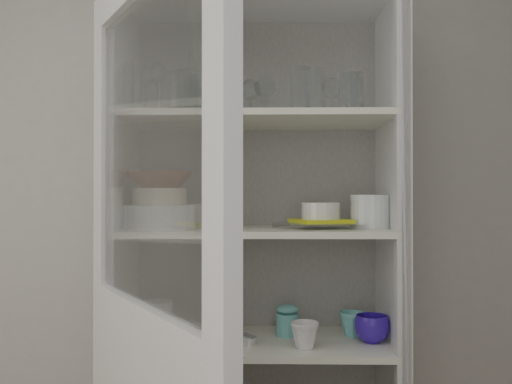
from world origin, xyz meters
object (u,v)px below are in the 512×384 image
at_px(goblet_0, 194,100).
at_px(goblet_1, 250,99).
at_px(white_canister, 159,318).
at_px(grey_bowl_stack, 370,212).
at_px(yellow_trivet, 321,221).
at_px(pantry_cabinet, 256,313).
at_px(goblet_2, 265,96).
at_px(plate_stack_back, 149,217).
at_px(glass_platter, 321,226).
at_px(goblet_3, 332,98).
at_px(white_ramekin, 321,211).
at_px(mug_blue, 372,329).
at_px(teal_jar, 287,322).
at_px(terracotta_bowl, 160,180).
at_px(plate_stack_front, 160,217).
at_px(mug_white, 305,335).
at_px(measuring_cups, 237,339).
at_px(cream_bowl, 160,197).
at_px(mug_teal, 352,324).

relative_size(goblet_0, goblet_1, 0.88).
bearing_deg(white_canister, grey_bowl_stack, -5.06).
distance_m(yellow_trivet, grey_bowl_stack, 0.18).
height_order(pantry_cabinet, goblet_2, pantry_cabinet).
relative_size(goblet_1, plate_stack_back, 0.92).
distance_m(pantry_cabinet, glass_platter, 0.41).
height_order(goblet_3, white_ramekin, goblet_3).
height_order(yellow_trivet, mug_blue, yellow_trivet).
xyz_separation_m(goblet_0, goblet_1, (0.21, 0.05, 0.01)).
xyz_separation_m(grey_bowl_stack, teal_jar, (-0.29, 0.06, -0.41)).
distance_m(goblet_1, terracotta_bowl, 0.48).
distance_m(terracotta_bowl, mug_blue, 0.92).
bearing_deg(glass_platter, white_canister, 173.86).
relative_size(plate_stack_front, teal_jar, 2.53).
relative_size(goblet_0, mug_white, 1.65).
relative_size(goblet_1, white_ramekin, 1.32).
distance_m(goblet_0, white_canister, 0.83).
bearing_deg(goblet_0, mug_blue, -9.70).
bearing_deg(goblet_2, plate_stack_back, 177.98).
xyz_separation_m(pantry_cabinet, mug_blue, (0.41, -0.10, -0.03)).
distance_m(goblet_1, measuring_cups, 0.90).
bearing_deg(goblet_2, grey_bowl_stack, -14.73).
xyz_separation_m(pantry_cabinet, goblet_2, (0.03, 0.02, 0.81)).
distance_m(goblet_1, plate_stack_back, 0.60).
xyz_separation_m(yellow_trivet, mug_blue, (0.18, -0.03, -0.38)).
xyz_separation_m(terracotta_bowl, glass_platter, (0.57, 0.04, -0.16)).
distance_m(pantry_cabinet, grey_bowl_stack, 0.57).
relative_size(pantry_cabinet, terracotta_bowl, 8.72).
bearing_deg(cream_bowl, white_ramekin, 3.70).
xyz_separation_m(pantry_cabinet, goblet_1, (-0.02, 0.05, 0.81)).
bearing_deg(grey_bowl_stack, plate_stack_front, -177.51).
bearing_deg(white_canister, goblet_0, 8.29).
relative_size(goblet_2, white_canister, 1.49).
bearing_deg(pantry_cabinet, grey_bowl_stack, -11.19).
distance_m(terracotta_bowl, grey_bowl_stack, 0.76).
distance_m(plate_stack_back, white_canister, 0.38).
bearing_deg(white_canister, teal_jar, -1.12).
distance_m(cream_bowl, teal_jar, 0.66).
bearing_deg(mug_teal, yellow_trivet, -142.06).
bearing_deg(mug_blue, glass_platter, 147.71).
height_order(plate_stack_front, mug_white, plate_stack_front).
bearing_deg(goblet_0, plate_stack_back, 170.94).
height_order(goblet_2, white_canister, goblet_2).
bearing_deg(plate_stack_back, terracotta_bowl, -64.68).
xyz_separation_m(goblet_2, cream_bowl, (-0.37, -0.13, -0.38)).
bearing_deg(yellow_trivet, plate_stack_back, 170.25).
bearing_deg(white_canister, mug_teal, -0.36).
xyz_separation_m(grey_bowl_stack, white_canister, (-0.77, 0.07, -0.40)).
relative_size(mug_teal, teal_jar, 0.95).
xyz_separation_m(goblet_3, cream_bowl, (-0.63, -0.16, -0.38)).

